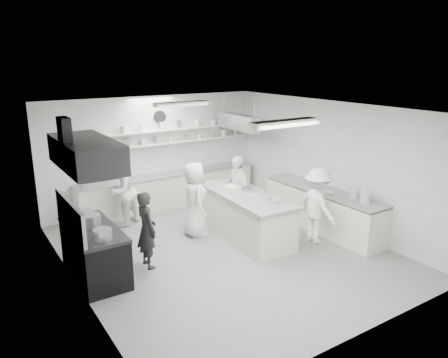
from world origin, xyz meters
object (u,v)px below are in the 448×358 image
stove (95,254)px  cook_back (122,191)px  prep_island (245,216)px  right_counter (322,210)px  cook_stove (147,230)px  back_counter (170,191)px

stove → cook_back: 2.62m
stove → prep_island: size_ratio=0.69×
right_counter → cook_stove: size_ratio=2.16×
cook_stove → cook_back: size_ratio=0.87×
right_counter → cook_stove: cook_stove is taller
right_counter → prep_island: (-1.81, 0.61, 0.01)m
prep_island → stove: bearing=-176.8°
back_counter → cook_back: size_ratio=2.86×
cook_stove → back_counter: bearing=-33.9°
back_counter → cook_back: bearing=-158.8°
right_counter → cook_back: cook_back is taller
prep_island → back_counter: bearing=104.0°
stove → back_counter: back_counter is taller
prep_island → cook_stove: (-2.46, -0.17, 0.28)m
stove → cook_stove: (0.98, -0.16, 0.31)m
stove → cook_back: cook_back is taller
back_counter → cook_back: (-1.54, -0.60, 0.41)m
stove → right_counter: (5.25, -0.60, 0.02)m
right_counter → cook_back: 4.81m
stove → cook_stove: size_ratio=1.18×
back_counter → right_counter: 4.13m
back_counter → cook_stove: 3.54m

